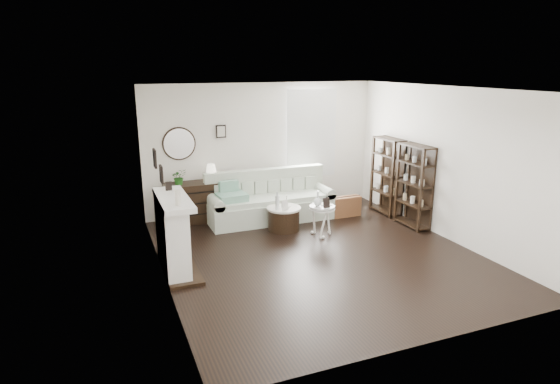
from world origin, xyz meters
name	(u,v)px	position (x,y,z in m)	size (l,w,h in m)	color
room	(296,135)	(0.73, 2.70, 1.60)	(5.50, 5.50, 5.50)	black
fireplace	(173,237)	(-2.32, 0.30, 0.54)	(0.50, 1.40, 1.84)	white
shelf_unit_far	(387,176)	(2.33, 1.55, 0.80)	(0.30, 0.80, 1.60)	black
shelf_unit_near	(414,186)	(2.33, 0.65, 0.80)	(0.30, 0.80, 1.60)	black
sofa	(270,203)	(-0.10, 2.08, 0.33)	(2.54, 0.88, 0.99)	#B8C4AF
quilt	(232,197)	(-0.93, 1.95, 0.58)	(0.55, 0.45, 0.14)	#25896E
suitcase	(346,206)	(1.43, 1.65, 0.21)	(0.62, 0.21, 0.42)	brown
dresser	(195,202)	(-1.54, 2.47, 0.40)	(1.20, 0.51, 0.80)	black
table_lamp	(211,173)	(-1.19, 2.47, 0.97)	(0.22, 0.22, 0.35)	#EBE2C6
potted_plant	(179,177)	(-1.84, 2.42, 0.95)	(0.28, 0.24, 0.31)	#1D5217
drum_table	(284,218)	(-0.08, 1.35, 0.23)	(0.65, 0.65, 0.45)	black
pedestal_table	(322,208)	(0.45, 0.81, 0.52)	(0.47, 0.47, 0.57)	white
eiffel_drum	(286,202)	(-0.01, 1.39, 0.54)	(0.10, 0.10, 0.18)	black
bottle_drum	(277,201)	(-0.25, 1.28, 0.62)	(0.08, 0.08, 0.34)	silver
card_frame_drum	(285,205)	(-0.13, 1.19, 0.54)	(0.14, 0.01, 0.18)	silver
eiffel_ped	(326,200)	(0.54, 0.84, 0.67)	(0.12, 0.12, 0.20)	black
flask_ped	(318,199)	(0.37, 0.83, 0.71)	(0.15, 0.15, 0.28)	silver
card_frame_ped	(326,203)	(0.47, 0.69, 0.66)	(0.14, 0.01, 0.18)	black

